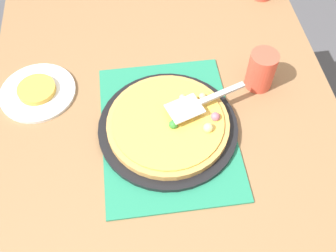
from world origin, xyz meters
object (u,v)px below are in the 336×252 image
(pizza, at_px, (169,123))
(pizza_server, at_px, (201,102))
(pizza_pan, at_px, (168,127))
(cup_near, at_px, (261,70))
(plate_far_right, at_px, (38,92))
(served_slice_right, at_px, (37,89))

(pizza, relative_size, pizza_server, 1.43)
(pizza_pan, relative_size, cup_near, 3.17)
(pizza, bearing_deg, pizza_pan, -87.44)
(pizza_pan, distance_m, cup_near, 0.32)
(pizza, bearing_deg, plate_far_right, -116.22)
(pizza_pan, bearing_deg, plate_far_right, -116.36)
(pizza, relative_size, cup_near, 2.75)
(pizza_pan, xyz_separation_m, pizza_server, (-0.03, 0.09, 0.06))
(served_slice_right, bearing_deg, pizza_server, 72.12)
(cup_near, bearing_deg, pizza_server, -63.53)
(cup_near, relative_size, pizza_server, 0.52)
(cup_near, bearing_deg, served_slice_right, -94.34)
(pizza_pan, relative_size, served_slice_right, 3.45)
(plate_far_right, height_order, cup_near, cup_near)
(plate_far_right, distance_m, cup_near, 0.65)
(pizza_server, bearing_deg, served_slice_right, -107.88)
(served_slice_right, bearing_deg, pizza, 63.78)
(cup_near, xyz_separation_m, pizza_server, (0.10, -0.20, 0.01))
(cup_near, bearing_deg, pizza, -65.51)
(pizza_server, bearing_deg, plate_far_right, -107.88)
(plate_far_right, bearing_deg, pizza, 63.78)
(plate_far_right, bearing_deg, served_slice_right, 0.00)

